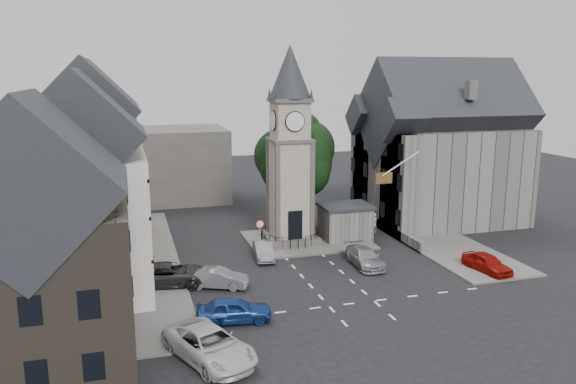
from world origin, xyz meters
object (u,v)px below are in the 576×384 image
object	(u,v)px
clock_tower	(290,147)
car_east_red	(487,263)
pedestrian	(374,223)
car_west_blue	(234,310)
stone_shelter	(345,222)

from	to	relation	value
clock_tower	car_east_red	distance (m)	17.53
clock_tower	pedestrian	distance (m)	10.79
car_west_blue	pedestrian	world-z (taller)	pedestrian
clock_tower	stone_shelter	size ratio (longest dim) A/B	3.78
car_east_red	pedestrian	world-z (taller)	pedestrian
car_west_blue	car_east_red	xyz separation A→B (m)	(19.00, 3.05, -0.05)
stone_shelter	pedestrian	size ratio (longest dim) A/B	2.36
car_west_blue	pedestrian	xyz separation A→B (m)	(15.50, 14.62, 0.18)
stone_shelter	car_east_red	distance (m)	12.45
stone_shelter	pedestrian	world-z (taller)	stone_shelter
car_east_red	stone_shelter	bearing A→B (deg)	114.85
clock_tower	stone_shelter	world-z (taller)	clock_tower
stone_shelter	car_west_blue	bearing A→B (deg)	-132.34
clock_tower	pedestrian	world-z (taller)	clock_tower
stone_shelter	car_west_blue	distance (m)	18.28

